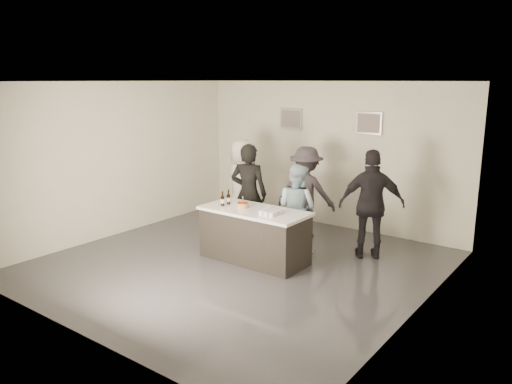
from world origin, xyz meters
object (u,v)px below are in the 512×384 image
Objects in this scene: bar_counter at (254,235)px; person_main_blue at (297,208)px; cake at (243,206)px; beer_bottle_a at (228,197)px; beer_bottle_b at (222,198)px; person_guest_right at (372,204)px; person_main_black at (249,194)px; person_guest_left at (242,185)px; person_guest_back at (306,192)px.

bar_counter is 1.17× the size of person_main_blue.
cake is 0.36m from beer_bottle_a.
cake is 0.13× the size of person_main_blue.
person_guest_right reaches higher than beer_bottle_b.
beer_bottle_a and beer_bottle_b have the same top height.
bar_counter is 1.10m from person_main_black.
person_guest_right is at bearing 41.23° from bar_counter.
beer_bottle_b is at bearing -94.03° from beer_bottle_a.
person_main_blue is at bearing 58.50° from cake.
person_main_black is at bearing 145.94° from person_guest_left.
person_guest_left is at bearing 119.08° from beer_bottle_a.
person_main_black is 1.06× the size of person_guest_back.
cake is 0.79× the size of beer_bottle_b.
bar_counter is 0.98× the size of person_guest_right.
person_guest_back is at bearing -145.15° from person_main_black.
person_guest_right reaches higher than person_guest_back.
beer_bottle_b is at bearing -167.72° from bar_counter.
person_guest_back reaches higher than person_main_blue.
cake is at bearing 16.10° from beer_bottle_b.
cake reaches higher than bar_counter.
person_main_blue is (0.89, 0.83, -0.23)m from beer_bottle_a.
person_guest_left is (-0.64, 0.62, -0.01)m from person_main_black.
cake is at bearing -173.78° from bar_counter.
bar_counter is 9.11× the size of cake.
person_guest_back is (-1.50, 0.33, -0.05)m from person_guest_right.
person_main_blue is (0.30, 0.85, 0.35)m from bar_counter.
beer_bottle_a is 0.71m from person_main_black.
person_guest_back reaches higher than beer_bottle_b.
bar_counter is 1.04× the size of person_guest_back.
person_guest_left is (-1.08, 1.36, -0.01)m from cake.
person_guest_right is at bearing 37.72° from cake.
cake is 0.11× the size of person_guest_left.
person_guest_right is (2.18, 0.61, 0.00)m from person_main_black.
person_main_blue is at bearing 70.35° from bar_counter.
person_main_blue is 0.86m from person_guest_back.
person_guest_back is at bearing -43.82° from person_guest_right.
person_main_blue is at bearing 47.60° from beer_bottle_b.
person_main_black is 1.00m from person_main_blue.
beer_bottle_b is 0.15× the size of person_guest_back.
person_guest_left is (-1.62, 0.48, 0.14)m from person_main_blue.
person_main_black reaches higher than bar_counter.
person_main_blue is (0.98, 0.14, -0.15)m from person_main_black.
cake is 0.79× the size of beer_bottle_a.
person_guest_back is at bearing 89.76° from bar_counter.
person_guest_right reaches higher than beer_bottle_a.
person_guest_back is (0.24, 1.68, -0.04)m from cake.
cake is 0.11× the size of person_guest_right.
beer_bottle_b is at bearing 3.13° from person_guest_right.
person_guest_right is (2.82, -0.01, 0.02)m from person_guest_left.
beer_bottle_a is 1.24m from person_main_blue.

